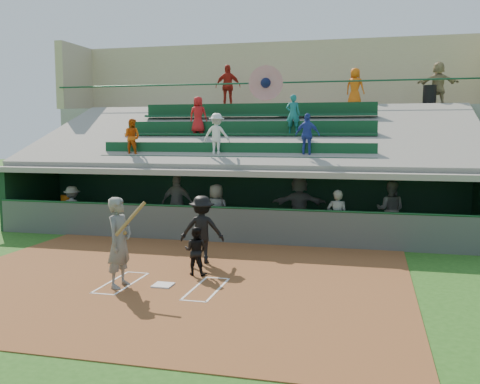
% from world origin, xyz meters
% --- Properties ---
extents(ground, '(100.00, 100.00, 0.00)m').
position_xyz_m(ground, '(0.00, 0.00, 0.00)').
color(ground, '#235317').
rests_on(ground, ground).
extents(dirt_slab, '(11.00, 9.00, 0.02)m').
position_xyz_m(dirt_slab, '(0.00, 0.50, 0.01)').
color(dirt_slab, brown).
rests_on(dirt_slab, ground).
extents(home_plate, '(0.43, 0.43, 0.03)m').
position_xyz_m(home_plate, '(0.00, 0.00, 0.04)').
color(home_plate, silver).
rests_on(home_plate, dirt_slab).
extents(batters_box_chalk, '(2.65, 1.85, 0.01)m').
position_xyz_m(batters_box_chalk, '(0.00, 0.00, 0.02)').
color(batters_box_chalk, white).
rests_on(batters_box_chalk, dirt_slab).
extents(dugout_floor, '(16.00, 3.50, 0.04)m').
position_xyz_m(dugout_floor, '(0.00, 6.75, 0.02)').
color(dugout_floor, gray).
rests_on(dugout_floor, ground).
extents(concourse_slab, '(20.00, 3.00, 4.60)m').
position_xyz_m(concourse_slab, '(0.00, 13.50, 2.30)').
color(concourse_slab, gray).
rests_on(concourse_slab, ground).
extents(grandstand, '(20.40, 10.40, 7.80)m').
position_xyz_m(grandstand, '(-0.00, 10.51, 2.26)').
color(grandstand, '#4D524D').
rests_on(grandstand, ground).
extents(batter_at_plate, '(0.91, 0.81, 2.03)m').
position_xyz_m(batter_at_plate, '(-0.90, -0.29, 1.04)').
color(batter_at_plate, '#585C56').
rests_on(batter_at_plate, dirt_slab).
extents(catcher, '(0.59, 0.47, 1.18)m').
position_xyz_m(catcher, '(0.42, 1.08, 0.61)').
color(catcher, black).
rests_on(catcher, dirt_slab).
extents(home_umpire, '(1.28, 0.91, 1.79)m').
position_xyz_m(home_umpire, '(0.20, 2.28, 0.92)').
color(home_umpire, black).
rests_on(home_umpire, dirt_slab).
extents(dugout_bench, '(12.30, 5.56, 0.40)m').
position_xyz_m(dugout_bench, '(-0.06, 7.88, 0.24)').
color(dugout_bench, brown).
rests_on(dugout_bench, dugout_floor).
extents(white_table, '(0.84, 0.65, 0.70)m').
position_xyz_m(white_table, '(-6.44, 6.48, 0.39)').
color(white_table, white).
rests_on(white_table, dugout_floor).
extents(water_cooler, '(0.43, 0.43, 0.43)m').
position_xyz_m(water_cooler, '(-6.41, 6.50, 0.95)').
color(water_cooler, '#D9640C').
rests_on(water_cooler, white_table).
extents(dugout_player_a, '(1.13, 0.83, 1.57)m').
position_xyz_m(dugout_player_a, '(-5.64, 5.60, 0.82)').
color(dugout_player_a, '#60635D').
rests_on(dugout_player_a, dugout_floor).
extents(dugout_player_b, '(1.19, 0.55, 1.98)m').
position_xyz_m(dugout_player_b, '(-1.94, 6.19, 1.03)').
color(dugout_player_b, '#62645F').
rests_on(dugout_player_b, dugout_floor).
extents(dugout_player_c, '(0.93, 0.66, 1.77)m').
position_xyz_m(dugout_player_c, '(-0.37, 5.56, 0.92)').
color(dugout_player_c, '#535550').
rests_on(dugout_player_c, dugout_floor).
extents(dugout_player_d, '(1.91, 0.87, 1.98)m').
position_xyz_m(dugout_player_d, '(2.17, 6.92, 1.03)').
color(dugout_player_d, '#5B5D58').
rests_on(dugout_player_d, dugout_floor).
extents(dugout_player_e, '(0.64, 0.43, 1.72)m').
position_xyz_m(dugout_player_e, '(3.54, 5.24, 0.90)').
color(dugout_player_e, '#5F615C').
rests_on(dugout_player_e, dugout_floor).
extents(dugout_player_f, '(1.01, 0.85, 1.87)m').
position_xyz_m(dugout_player_f, '(5.15, 6.81, 0.97)').
color(dugout_player_f, '#5E605B').
rests_on(dugout_player_f, dugout_floor).
extents(trash_bin, '(0.54, 0.54, 0.81)m').
position_xyz_m(trash_bin, '(6.78, 12.57, 5.00)').
color(trash_bin, black).
rests_on(trash_bin, concourse_slab).
extents(concourse_staff_a, '(1.25, 0.84, 1.98)m').
position_xyz_m(concourse_staff_a, '(-1.99, 13.14, 5.59)').
color(concourse_staff_a, '#A51F12').
rests_on(concourse_staff_a, concourse_slab).
extents(concourse_staff_b, '(0.94, 0.76, 1.66)m').
position_xyz_m(concourse_staff_b, '(3.74, 13.04, 5.43)').
color(concourse_staff_b, '#DE5F0D').
rests_on(concourse_staff_b, concourse_slab).
extents(concourse_staff_c, '(1.68, 0.59, 1.80)m').
position_xyz_m(concourse_staff_c, '(7.13, 12.90, 5.50)').
color(concourse_staff_c, tan).
rests_on(concourse_staff_c, concourse_slab).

